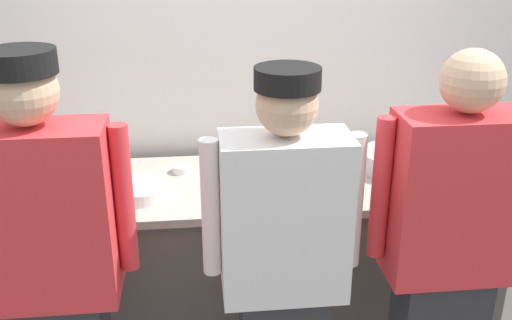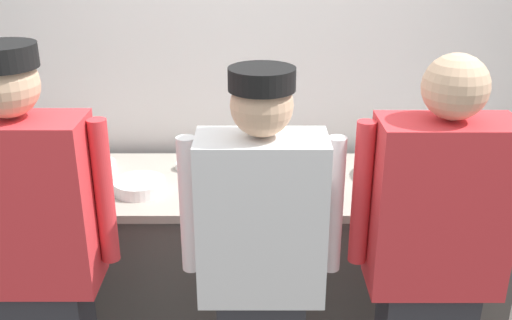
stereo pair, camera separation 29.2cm
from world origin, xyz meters
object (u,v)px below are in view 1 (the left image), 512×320
at_px(chef_far_right, 447,255).
at_px(mixing_bowl_steel, 396,161).
at_px(plate_stack_front, 141,191).
at_px(ramekin_red_sauce, 330,181).
at_px(chef_near_left, 51,272).
at_px(chef_center, 283,269).
at_px(squeeze_bottle_primary, 25,159).
at_px(sheet_tray, 267,179).
at_px(chefs_knife, 23,193).
at_px(deli_cup, 320,159).
at_px(plate_stack_rear, 89,174).
at_px(ramekin_green_sauce, 181,169).

bearing_deg(chef_far_right, mixing_bowl_steel, 84.96).
xyz_separation_m(plate_stack_front, ramekin_red_sauce, (0.92, 0.04, -0.01)).
height_order(chef_near_left, chef_center, chef_near_left).
bearing_deg(chef_far_right, squeeze_bottle_primary, 151.21).
distance_m(chef_far_right, sheet_tray, 0.99).
distance_m(chef_near_left, chefs_knife, 0.82).
height_order(chef_near_left, chefs_knife, chef_near_left).
distance_m(chef_near_left, sheet_tray, 1.19).
distance_m(chef_center, deli_cup, 0.99).
bearing_deg(chefs_knife, plate_stack_front, -9.63).
bearing_deg(sheet_tray, chefs_knife, -179.21).
bearing_deg(deli_cup, plate_stack_rear, -179.33).
distance_m(squeeze_bottle_primary, deli_cup, 1.53).
bearing_deg(chef_near_left, plate_stack_rear, 90.27).
xyz_separation_m(ramekin_green_sauce, ramekin_red_sauce, (0.74, -0.23, -0.00)).
height_order(plate_stack_rear, squeeze_bottle_primary, squeeze_bottle_primary).
relative_size(chef_far_right, ramekin_green_sauce, 18.14).
height_order(chef_far_right, squeeze_bottle_primary, chef_far_right).
bearing_deg(chef_center, plate_stack_front, 131.11).
bearing_deg(chef_center, mixing_bowl_steel, 49.49).
bearing_deg(chef_far_right, plate_stack_rear, 148.64).
bearing_deg(squeeze_bottle_primary, chef_far_right, -28.79).
bearing_deg(chefs_knife, ramekin_red_sauce, -1.97).
relative_size(chef_center, chefs_knife, 6.12).
height_order(plate_stack_rear, mixing_bowl_steel, mixing_bowl_steel).
relative_size(chef_near_left, squeeze_bottle_primary, 9.70).
distance_m(plate_stack_front, plate_stack_rear, 0.37).
bearing_deg(plate_stack_front, ramekin_green_sauce, 55.98).
bearing_deg(ramekin_red_sauce, plate_stack_front, -177.21).
xyz_separation_m(ramekin_green_sauce, chefs_knife, (-0.75, -0.18, -0.02)).
bearing_deg(deli_cup, chefs_knife, -173.57).
relative_size(chef_near_left, chefs_knife, 6.41).
relative_size(plate_stack_front, mixing_bowl_steel, 0.68).
distance_m(chef_center, squeeze_bottle_primary, 1.56).
bearing_deg(ramekin_red_sauce, chef_near_left, -149.25).
height_order(sheet_tray, squeeze_bottle_primary, squeeze_bottle_primary).
bearing_deg(chefs_knife, sheet_tray, 0.79).
height_order(chef_near_left, plate_stack_rear, chef_near_left).
bearing_deg(sheet_tray, plate_stack_front, -169.68).
distance_m(plate_stack_rear, sheet_tray, 0.91).
bearing_deg(squeeze_bottle_primary, chef_near_left, -71.76).
height_order(chef_center, squeeze_bottle_primary, chef_center).
distance_m(chef_center, plate_stack_rear, 1.26).
bearing_deg(mixing_bowl_steel, plate_stack_front, -172.29).
bearing_deg(chefs_knife, chef_near_left, -69.06).
bearing_deg(ramekin_red_sauce, sheet_tray, 167.57).
height_order(plate_stack_front, ramekin_red_sauce, plate_stack_front).
bearing_deg(sheet_tray, chef_center, -92.50).
height_order(plate_stack_rear, ramekin_red_sauce, plate_stack_rear).
bearing_deg(mixing_bowl_steel, deli_cup, 167.28).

